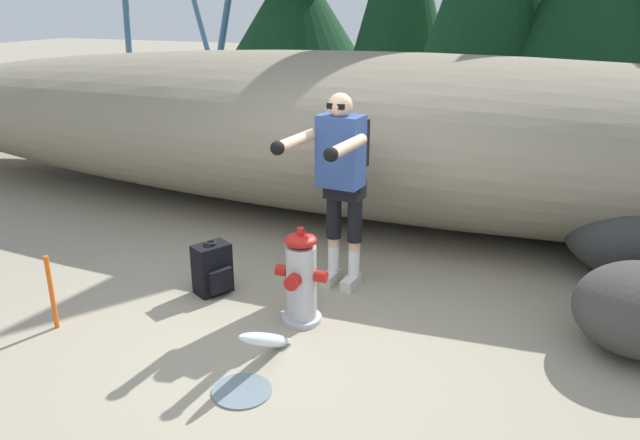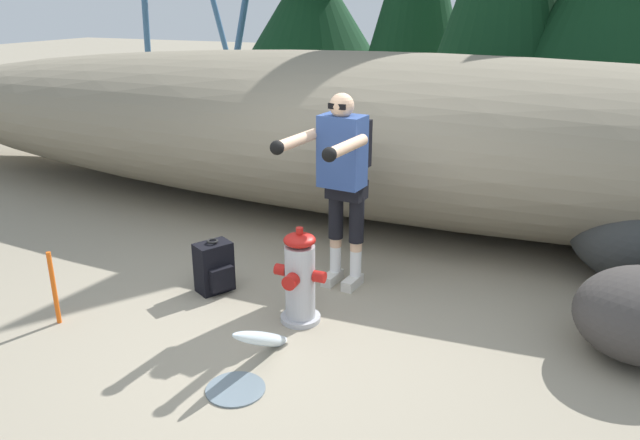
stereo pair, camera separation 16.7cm
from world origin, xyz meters
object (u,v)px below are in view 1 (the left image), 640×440
at_px(fire_hydrant, 301,279).
at_px(spare_backpack, 213,269).
at_px(utility_worker, 341,168).
at_px(survey_stake, 52,292).
at_px(boulder_small, 635,229).

distance_m(fire_hydrant, spare_backpack, 0.93).
distance_m(utility_worker, spare_backpack, 1.40).
height_order(utility_worker, survey_stake, utility_worker).
relative_size(fire_hydrant, utility_worker, 0.46).
bearing_deg(spare_backpack, boulder_small, 55.52).
bearing_deg(boulder_small, fire_hydrant, -142.46).
distance_m(fire_hydrant, boulder_small, 3.12).
bearing_deg(fire_hydrant, boulder_small, 37.54).
xyz_separation_m(fire_hydrant, boulder_small, (2.48, 1.90, 0.08)).
relative_size(utility_worker, survey_stake, 2.83).
distance_m(utility_worker, boulder_small, 2.76).
distance_m(fire_hydrant, utility_worker, 1.01).
distance_m(spare_backpack, boulder_small, 3.80).
xyz_separation_m(spare_backpack, survey_stake, (-0.83, -0.97, 0.08)).
bearing_deg(boulder_small, spare_backpack, -153.12).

